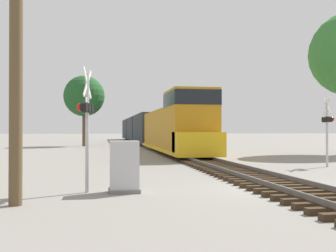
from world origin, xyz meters
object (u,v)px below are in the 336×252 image
freight_train (145,129)px  tree_mid_background (84,96)px  utility_pole (16,34)px  relay_cabinet (124,167)px  crossing_signal_near (86,115)px  crossing_signal_far (328,123)px

freight_train → tree_mid_background: 9.92m
freight_train → utility_pole: (-8.00, -41.96, 2.35)m
relay_cabinet → tree_mid_background: 36.22m
crossing_signal_near → tree_mid_background: tree_mid_background is taller
crossing_signal_near → crossing_signal_far: 13.69m
tree_mid_background → crossing_signal_near: bearing=-87.5°
tree_mid_background → utility_pole: bearing=-90.2°
freight_train → tree_mid_background: size_ratio=7.30×
relay_cabinet → utility_pole: utility_pole is taller
crossing_signal_near → crossing_signal_far: bearing=130.4°
freight_train → relay_cabinet: freight_train is taller
relay_cabinet → crossing_signal_far: bearing=31.2°
relay_cabinet → tree_mid_background: size_ratio=0.19×
utility_pole → crossing_signal_far: bearing=30.8°
crossing_signal_far → relay_cabinet: bearing=130.1°
crossing_signal_far → utility_pole: bearing=129.8°
crossing_signal_near → relay_cabinet: crossing_signal_near is taller
crossing_signal_far → utility_pole: utility_pole is taller
freight_train → crossing_signal_far: (5.79, -33.73, 0.25)m
crossing_signal_near → freight_train: bearing=-176.5°
crossing_signal_far → tree_mid_background: bearing=34.1°
relay_cabinet → utility_pole: size_ratio=0.18×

